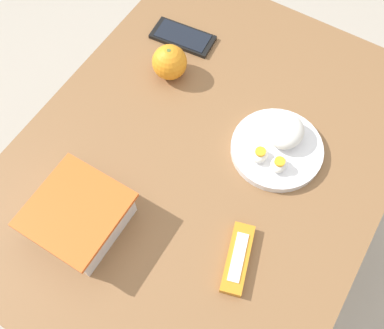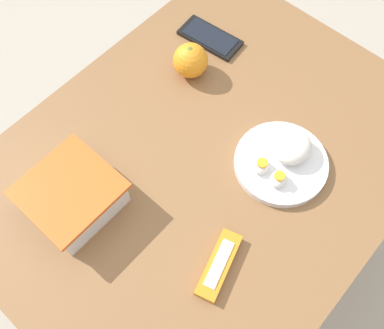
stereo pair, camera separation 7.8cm
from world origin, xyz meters
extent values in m
plane|color=#B2A899|center=(0.00, 0.00, 0.00)|extent=(10.00, 10.00, 0.00)
cube|color=brown|center=(0.00, 0.00, 0.74)|extent=(0.99, 0.76, 0.03)
cylinder|color=brown|center=(0.44, -0.32, 0.36)|extent=(0.06, 0.06, 0.73)
cylinder|color=brown|center=(-0.44, 0.32, 0.36)|extent=(0.06, 0.06, 0.73)
cylinder|color=brown|center=(0.44, 0.32, 0.36)|extent=(0.06, 0.06, 0.73)
cube|color=white|center=(-0.26, 0.13, 0.79)|extent=(0.16, 0.15, 0.07)
cube|color=beige|center=(-0.26, 0.13, 0.78)|extent=(0.15, 0.14, 0.04)
cube|color=orange|center=(-0.26, 0.13, 0.83)|extent=(0.18, 0.17, 0.01)
ellipsoid|color=gray|center=(-0.26, 0.14, 0.80)|extent=(0.06, 0.05, 0.02)
sphere|color=orange|center=(0.15, 0.18, 0.80)|extent=(0.08, 0.08, 0.08)
cylinder|color=#4C662D|center=(0.15, 0.18, 0.84)|extent=(0.01, 0.01, 0.00)
cylinder|color=white|center=(0.09, -0.13, 0.77)|extent=(0.20, 0.20, 0.02)
ellipsoid|color=white|center=(0.12, -0.13, 0.80)|extent=(0.09, 0.08, 0.05)
ellipsoid|color=white|center=(0.05, -0.15, 0.79)|extent=(0.04, 0.03, 0.02)
cylinder|color=#F4A823|center=(0.05, -0.15, 0.80)|extent=(0.02, 0.02, 0.01)
ellipsoid|color=white|center=(0.05, -0.11, 0.79)|extent=(0.04, 0.03, 0.02)
cylinder|color=#F4A823|center=(0.05, -0.11, 0.80)|extent=(0.02, 0.02, 0.01)
cube|color=orange|center=(-0.16, -0.17, 0.77)|extent=(0.14, 0.08, 0.02)
cube|color=white|center=(-0.16, -0.17, 0.78)|extent=(0.10, 0.05, 0.00)
cube|color=black|center=(0.26, 0.22, 0.76)|extent=(0.09, 0.16, 0.01)
cube|color=black|center=(0.26, 0.22, 0.77)|extent=(0.07, 0.14, 0.00)
camera|label=1|loc=(-0.41, -0.22, 1.61)|focal=42.00mm
camera|label=2|loc=(-0.36, -0.28, 1.61)|focal=42.00mm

